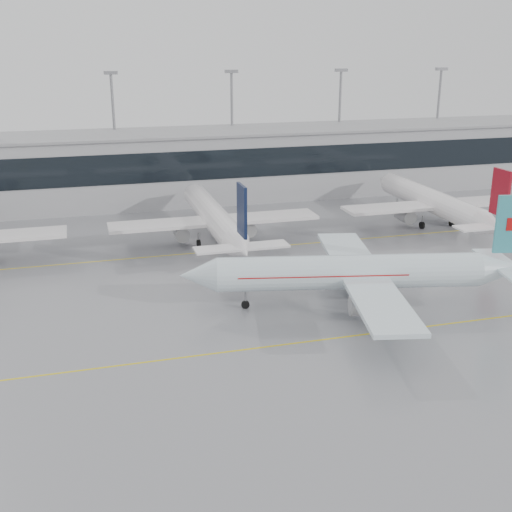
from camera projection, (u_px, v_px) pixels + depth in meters
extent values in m
plane|color=gray|center=(290.00, 344.00, 61.06)|extent=(320.00, 320.00, 0.00)
cube|color=yellow|center=(290.00, 344.00, 61.06)|extent=(120.00, 0.25, 0.01)
cube|color=yellow|center=(221.00, 251.00, 88.47)|extent=(120.00, 0.25, 0.01)
cube|color=#A1A1A5|center=(181.00, 167.00, 115.82)|extent=(180.00, 15.00, 12.00)
cube|color=black|center=(188.00, 166.00, 108.45)|extent=(180.00, 0.20, 5.00)
cube|color=gray|center=(180.00, 132.00, 113.87)|extent=(182.00, 16.00, 0.40)
cylinder|color=gray|center=(115.00, 137.00, 116.90)|extent=(0.50, 0.50, 22.00)
cube|color=gray|center=(111.00, 73.00, 113.34)|extent=(2.40, 1.00, 0.60)
cylinder|color=gray|center=(232.00, 133.00, 122.55)|extent=(0.50, 0.50, 22.00)
cube|color=gray|center=(231.00, 71.00, 118.99)|extent=(2.40, 1.00, 0.60)
cylinder|color=gray|center=(339.00, 129.00, 128.21)|extent=(0.50, 0.50, 22.00)
cube|color=gray|center=(341.00, 70.00, 124.65)|extent=(2.40, 1.00, 0.60)
cylinder|color=gray|center=(437.00, 125.00, 133.86)|extent=(0.50, 0.50, 22.00)
cube|color=gray|center=(442.00, 69.00, 130.30)|extent=(2.40, 1.00, 0.60)
cylinder|color=white|center=(349.00, 272.00, 68.67)|extent=(28.43, 9.53, 3.71)
cone|color=white|center=(198.00, 275.00, 67.69)|extent=(4.69, 4.46, 3.71)
cone|color=white|center=(503.00, 269.00, 69.69)|extent=(6.25, 4.80, 3.71)
cube|color=white|center=(363.00, 275.00, 68.89)|extent=(11.29, 31.00, 0.45)
cube|color=white|center=(505.00, 266.00, 69.61)|extent=(5.20, 12.11, 0.25)
cube|color=teal|center=(512.00, 224.00, 68.14)|extent=(3.59, 1.09, 6.33)
cylinder|color=#A2A1A3|center=(367.00, 306.00, 64.78)|extent=(3.96, 2.81, 2.10)
cylinder|color=#A2A1A3|center=(348.00, 273.00, 73.87)|extent=(3.96, 2.81, 2.10)
cylinder|color=gray|center=(245.00, 298.00, 68.83)|extent=(0.20, 0.20, 1.62)
cylinder|color=black|center=(245.00, 305.00, 69.09)|extent=(0.94, 0.48, 0.90)
cylinder|color=gray|center=(376.00, 303.00, 67.17)|extent=(0.24, 0.24, 1.62)
cylinder|color=black|center=(376.00, 310.00, 67.42)|extent=(1.17, 0.67, 1.10)
cylinder|color=gray|center=(365.00, 285.00, 72.09)|extent=(0.24, 0.24, 1.62)
cylinder|color=black|center=(365.00, 292.00, 72.35)|extent=(1.17, 0.67, 1.10)
cube|color=#B70F0F|center=(512.00, 224.00, 68.13)|extent=(1.46, 0.73, 1.40)
cube|color=#B70F0F|center=(321.00, 271.00, 68.42)|extent=(18.39, 7.42, 0.12)
cylinder|color=white|center=(213.00, 215.00, 91.84)|extent=(3.59, 27.36, 3.59)
cone|color=white|center=(193.00, 192.00, 106.17)|extent=(3.59, 4.00, 3.59)
cone|color=white|center=(241.00, 249.00, 76.78)|extent=(3.59, 5.60, 3.59)
cube|color=white|center=(215.00, 221.00, 90.60)|extent=(29.64, 5.00, 0.45)
cube|color=white|center=(242.00, 247.00, 76.51)|extent=(11.40, 2.80, 0.25)
cube|color=black|center=(242.00, 210.00, 74.89)|extent=(0.35, 3.60, 6.12)
cylinder|color=#A2A1A3|center=(181.00, 232.00, 90.29)|extent=(2.10, 3.60, 2.10)
cylinder|color=#A2A1A3|center=(247.00, 227.00, 92.76)|extent=(2.10, 3.60, 2.10)
cylinder|color=gray|center=(199.00, 215.00, 102.41)|extent=(0.20, 0.20, 1.56)
cylinder|color=black|center=(199.00, 219.00, 102.65)|extent=(0.30, 0.90, 0.90)
cylinder|color=gray|center=(199.00, 238.00, 89.67)|extent=(0.24, 0.24, 1.56)
cylinder|color=black|center=(199.00, 243.00, 89.91)|extent=(0.45, 1.10, 1.10)
cylinder|color=gray|center=(235.00, 235.00, 91.00)|extent=(0.24, 0.24, 1.56)
cylinder|color=black|center=(235.00, 240.00, 91.25)|extent=(0.45, 1.10, 1.10)
cylinder|color=white|center=(430.00, 200.00, 100.83)|extent=(3.59, 27.36, 3.59)
cone|color=white|center=(385.00, 181.00, 115.16)|extent=(3.59, 4.00, 3.59)
cone|color=white|center=(494.00, 227.00, 85.78)|extent=(3.59, 5.60, 3.59)
cube|color=white|center=(435.00, 205.00, 99.59)|extent=(29.64, 5.00, 0.45)
cube|color=white|center=(495.00, 226.00, 85.50)|extent=(11.40, 2.80, 0.25)
cube|color=maroon|center=(500.00, 193.00, 83.88)|extent=(0.35, 3.60, 6.12)
cylinder|color=#A2A1A3|center=(405.00, 215.00, 99.29)|extent=(2.10, 3.60, 2.10)
cylinder|color=#A2A1A3|center=(460.00, 211.00, 101.75)|extent=(2.10, 3.60, 2.10)
cylinder|color=gray|center=(397.00, 201.00, 111.40)|extent=(0.20, 0.20, 1.56)
cylinder|color=black|center=(397.00, 205.00, 111.65)|extent=(0.30, 0.90, 0.90)
cylinder|color=gray|center=(422.00, 220.00, 98.66)|extent=(0.24, 0.24, 1.56)
cylinder|color=black|center=(422.00, 225.00, 98.91)|extent=(0.45, 1.10, 1.10)
cylinder|color=gray|center=(452.00, 218.00, 100.00)|extent=(0.24, 0.24, 1.56)
cylinder|color=black|center=(452.00, 223.00, 100.24)|extent=(0.45, 1.10, 1.10)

